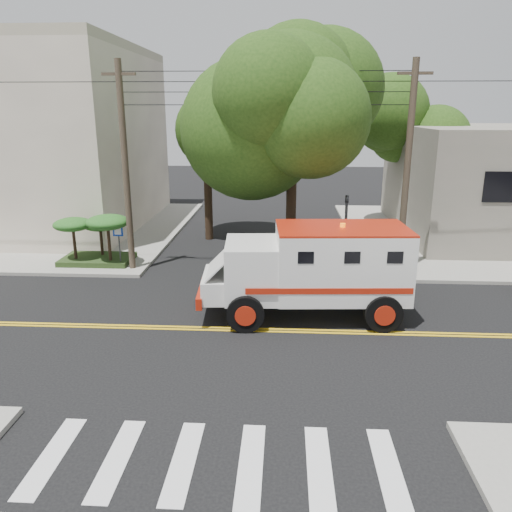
{
  "coord_description": "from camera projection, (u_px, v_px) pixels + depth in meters",
  "views": [
    {
      "loc": [
        1.2,
        -15.11,
        7.0
      ],
      "look_at": [
        0.15,
        3.25,
        1.6
      ],
      "focal_mm": 35.0,
      "sensor_mm": 36.0,
      "label": 1
    }
  ],
  "objects": [
    {
      "name": "tree_left",
      "position": [
        212.0,
        135.0,
        26.34
      ],
      "size": [
        4.48,
        4.2,
        7.7
      ],
      "color": "black",
      "rests_on": "ground"
    },
    {
      "name": "tree_right",
      "position": [
        415.0,
        126.0,
        29.42
      ],
      "size": [
        4.8,
        4.5,
        8.2
      ],
      "color": "black",
      "rests_on": "ground"
    },
    {
      "name": "building_left",
      "position": [
        10.0,
        142.0,
        30.29
      ],
      "size": [
        16.0,
        14.0,
        10.0
      ],
      "primitive_type": "cube",
      "color": "#BCAD9A",
      "rests_on": "sidewalk_nw"
    },
    {
      "name": "tree_main",
      "position": [
        304.0,
        105.0,
        20.33
      ],
      "size": [
        6.08,
        5.7,
        9.85
      ],
      "color": "black",
      "rests_on": "ground"
    },
    {
      "name": "palm_planter",
      "position": [
        95.0,
        232.0,
        22.81
      ],
      "size": [
        3.52,
        2.63,
        2.36
      ],
      "color": "#1E3314",
      "rests_on": "sidewalk_nw"
    },
    {
      "name": "traffic_signal",
      "position": [
        345.0,
        228.0,
        21.04
      ],
      "size": [
        0.15,
        0.18,
        3.6
      ],
      "color": "#3F3F42",
      "rests_on": "ground"
    },
    {
      "name": "pedestrian_b",
      "position": [
        385.0,
        254.0,
        21.17
      ],
      "size": [
        1.16,
        1.08,
        1.92
      ],
      "primitive_type": "imported",
      "rotation": [
        0.0,
        0.0,
        2.66
      ],
      "color": "gray",
      "rests_on": "sidewalk_ne"
    },
    {
      "name": "pedestrian_a",
      "position": [
        384.0,
        258.0,
        21.21
      ],
      "size": [
        0.69,
        0.6,
        1.6
      ],
      "primitive_type": "imported",
      "rotation": [
        0.0,
        0.0,
        3.6
      ],
      "color": "gray",
      "rests_on": "sidewalk_ne"
    },
    {
      "name": "accessibility_sign",
      "position": [
        119.0,
        240.0,
        22.38
      ],
      "size": [
        0.45,
        0.1,
        2.02
      ],
      "color": "#3F3F42",
      "rests_on": "ground"
    },
    {
      "name": "sidewalk_ne",
      "position": [
        498.0,
        235.0,
        28.68
      ],
      "size": [
        17.0,
        17.0,
        0.15
      ],
      "primitive_type": "cube",
      "color": "gray",
      "rests_on": "ground"
    },
    {
      "name": "ground",
      "position": [
        246.0,
        330.0,
        16.51
      ],
      "size": [
        100.0,
        100.0,
        0.0
      ],
      "primitive_type": "plane",
      "color": "black",
      "rests_on": "ground"
    },
    {
      "name": "utility_pole_left",
      "position": [
        126.0,
        171.0,
        21.3
      ],
      "size": [
        0.28,
        0.28,
        9.0
      ],
      "primitive_type": "cylinder",
      "color": "#382D23",
      "rests_on": "ground"
    },
    {
      "name": "utility_pole_right",
      "position": [
        407.0,
        172.0,
        20.84
      ],
      "size": [
        0.28,
        0.28,
        9.0
      ],
      "primitive_type": "cylinder",
      "color": "#382D23",
      "rests_on": "ground"
    },
    {
      "name": "armored_truck",
      "position": [
        314.0,
        266.0,
        17.12
      ],
      "size": [
        7.23,
        3.24,
        3.22
      ],
      "rotation": [
        0.0,
        0.0,
        0.06
      ],
      "color": "white",
      "rests_on": "ground"
    },
    {
      "name": "sidewalk_nw",
      "position": [
        41.0,
        229.0,
        30.17
      ],
      "size": [
        17.0,
        17.0,
        0.15
      ],
      "primitive_type": "cube",
      "color": "gray",
      "rests_on": "ground"
    }
  ]
}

